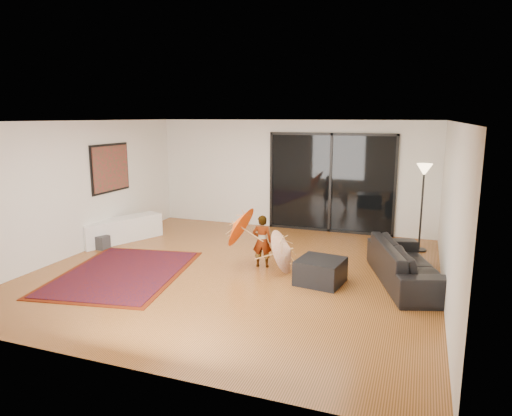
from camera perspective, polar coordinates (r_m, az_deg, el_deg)
The scene contains 17 objects.
floor at distance 8.46m, azimuth -2.29°, elevation -7.81°, with size 7.00×7.00×0.00m, color #A95F2E.
ceiling at distance 7.99m, azimuth -2.44°, elevation 10.80°, with size 7.00×7.00×0.00m, color white.
wall_back at distance 11.39m, azimuth 4.40°, elevation 4.14°, with size 7.00×7.00×0.00m, color silver.
wall_front at distance 5.15m, azimuth -17.50°, elevation -5.29°, with size 7.00×7.00×0.00m, color silver.
wall_left at distance 9.98m, azimuth -21.28°, elevation 2.36°, with size 7.00×7.00×0.00m, color silver.
wall_right at distance 7.53m, azimuth 23.07°, elevation -0.49°, with size 7.00×7.00×0.00m, color silver.
sliding_door at distance 11.16m, azimuth 9.30°, elevation 3.09°, with size 3.06×0.07×2.40m.
painting at distance 10.68m, azimuth -17.72°, elevation 4.77°, with size 0.04×1.28×1.08m.
media_console at distance 10.76m, azimuth -16.52°, elevation -2.62°, with size 0.48×1.90×0.53m, color white.
speaker at distance 10.28m, azimuth -18.69°, elevation -4.10°, with size 0.25×0.25×0.29m, color #424244.
persian_rug at distance 8.65m, azimuth -16.30°, elevation -7.78°, with size 2.55×3.23×0.02m.
sofa at distance 8.16m, azimuth 18.52°, elevation -6.62°, with size 2.33×0.91×0.68m, color black.
ottoman at distance 7.87m, azimuth 8.06°, elevation -7.81°, with size 0.73×0.73×0.42m, color black.
floor_lamp at distance 9.97m, azimuth 20.20°, elevation 3.00°, with size 0.32×0.32×1.84m.
child at distance 8.52m, azimuth 0.77°, elevation -4.16°, with size 0.36×0.24×0.99m, color #999999.
parasol_orange at distance 8.61m, azimuth -2.79°, elevation -2.38°, with size 0.54×0.83×0.87m.
parasol_white at distance 8.21m, azimuth 4.38°, elevation -4.75°, with size 0.52×0.81×0.90m.
Camera 1 is at (3.07, -7.38, 2.78)m, focal length 32.00 mm.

